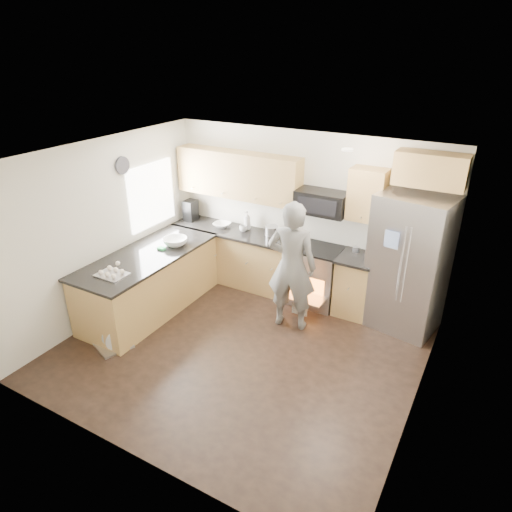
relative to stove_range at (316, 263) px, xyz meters
The scene contains 8 objects.
ground 1.86m from the stove_range, 101.69° to the right, with size 4.50×4.50×0.00m, color black.
room_shell 1.99m from the stove_range, 103.00° to the right, with size 4.54×4.04×2.62m.
back_cabinet_run 0.98m from the stove_range, behind, with size 4.45×0.64×2.50m.
peninsula 2.55m from the stove_range, 145.50° to the right, with size 0.96×2.36×1.04m.
stove_range is the anchor object (origin of this frame).
refrigerator 1.40m from the stove_range, ahead, with size 1.08×0.91×1.97m.
person 0.84m from the stove_range, 92.99° to the right, with size 0.69×0.45×1.89m, color slate.
dish_rack 3.18m from the stove_range, 128.47° to the right, with size 0.64×0.58×0.33m.
Camera 1 is at (2.65, -4.27, 3.77)m, focal length 32.00 mm.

